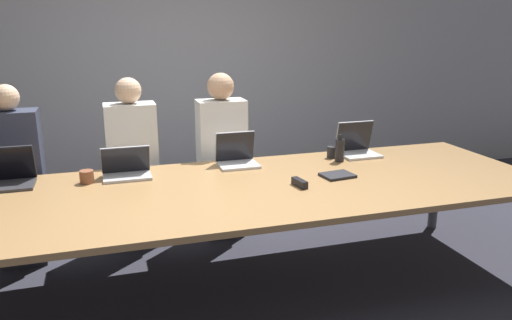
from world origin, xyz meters
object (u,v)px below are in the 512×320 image
Objects in this scene: cup_far_right at (331,152)px; stapler at (300,183)px; laptop_far_right at (356,145)px; person_far_center at (222,159)px; laptop_far_left at (8,174)px; cup_far_midleft at (87,177)px; person_far_left at (16,180)px; laptop_far_midleft at (127,168)px; person_far_midleft at (133,167)px; laptop_far_center at (237,156)px; bottle_far_right at (340,150)px.

cup_far_right is 0.81m from stapler.
person_far_center is at bearing 159.67° from laptop_far_right.
laptop_far_right is 2.05× the size of stapler.
laptop_far_left is (-2.40, -0.00, 0.03)m from cup_far_right.
person_far_left reaches higher than cup_far_midleft.
person_far_left is at bearing 172.70° from laptop_far_right.
cup_far_midleft is 1.21m from person_far_center.
laptop_far_midleft is 0.28m from cup_far_midleft.
person_far_center is 1.08m from stapler.
person_far_left is at bearing 137.31° from cup_far_midleft.
person_far_midleft reaches higher than laptop_far_center.
laptop_far_midleft is at bearing -178.50° from cup_far_right.
person_far_center is 9.20× the size of stapler.
person_far_midleft reaches higher than cup_far_right.
person_far_midleft is 0.74m from person_far_center.
laptop_far_midleft is 0.52m from person_far_midleft.
person_far_left is at bearing -178.13° from person_far_center.
stapler is at bearing -20.35° from cup_far_midleft.
laptop_far_left is at bearing -179.23° from laptop_far_right.
bottle_far_right reaches higher than cup_far_midleft.
person_far_midleft is (0.07, 0.50, -0.13)m from laptop_far_midleft.
laptop_far_right reaches higher than laptop_far_center.
stapler is (0.29, -1.04, 0.08)m from person_far_center.
laptop_far_right is 1.45× the size of bottle_far_right.
laptop_far_right is 1.01m from stapler.
laptop_far_midleft is at bearing 12.68° from cup_far_midleft.
bottle_far_right is 2.49m from person_far_left.
laptop_far_midleft is at bearing 143.54° from stapler.
laptop_far_center is at bearing 177.74° from cup_far_right.
person_far_midleft is at bearing 166.78° from laptop_far_right.
laptop_far_right is 2.69m from person_far_left.
cup_far_right is 2.40m from laptop_far_left.
cup_far_right is 0.07× the size of person_far_center.
laptop_far_left is 0.41m from person_far_left.
laptop_far_center is at bearing -179.76° from laptop_far_right.
person_far_center reaches higher than cup_far_midleft.
laptop_far_right reaches higher than laptop_far_midleft.
laptop_far_midleft is 0.84m from laptop_far_center.
person_far_midleft is 4.13× the size of laptop_far_left.
stapler is (1.37, -0.51, -0.02)m from cup_far_midleft.
stapler is at bearing -46.20° from person_far_midleft.
cup_far_right is at bearing -8.86° from person_far_left.
person_far_center is (-0.02, 0.40, -0.13)m from laptop_far_center.
laptop_far_left is 2.20× the size of stapler.
bottle_far_right is (1.91, -0.02, 0.05)m from cup_far_midleft.
cup_far_midleft is at bearing -176.88° from cup_far_right.
person_far_center is (0.81, 0.47, -0.12)m from laptop_far_midleft.
cup_far_midleft is 0.28× the size of laptop_far_left.
laptop_far_midleft is 1.00× the size of laptop_far_left.
cup_far_midleft is 0.07× the size of person_far_left.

